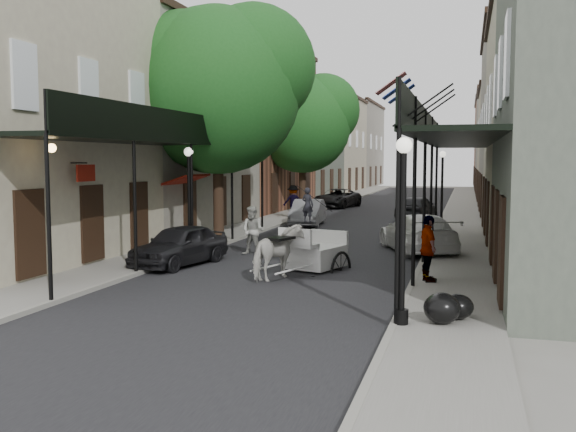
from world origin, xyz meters
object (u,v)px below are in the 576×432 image
Objects in this scene: pedestrian_sidewalk_right at (428,249)px; car_left_mid at (308,213)px; pedestrian_walking at (253,231)px; lamppost_right_near at (403,228)px; car_right_near at (418,233)px; pedestrian_sidewalk_left at (293,201)px; car_left_near at (180,245)px; horse at (278,253)px; tree_far at (309,120)px; car_right_far at (417,208)px; car_left_far at (337,198)px; carriage at (322,236)px; lamppost_right_far at (442,187)px; tree_near at (228,84)px; lamppost_left at (189,198)px.

pedestrian_sidewalk_right is 16.17m from car_left_mid.
pedestrian_walking is at bearing 37.17° from pedestrian_sidewalk_right.
car_right_near is at bearing 92.58° from lamppost_right_near.
pedestrian_sidewalk_left is 16.35m from car_left_near.
lamppost_right_near is at bearing 149.07° from horse.
car_left_mid is 10.30m from car_right_near.
lamppost_right_near is 11.17m from car_right_near.
tree_far is 1.76× the size of car_right_near.
car_left_far is at bearing -43.27° from car_right_far.
horse is 18.34m from pedestrian_sidewalk_left.
tree_far is 4.80× the size of pedestrian_sidewalk_right.
carriage is 0.53× the size of car_right_near.
lamppost_right_near is 20.00m from lamppost_right_far.
lamppost_right_near is at bearing -46.92° from carriage.
lamppost_right_near is 2.03× the size of horse.
pedestrian_sidewalk_right is at bearing 76.41° from car_right_near.
pedestrian_sidewalk_right is 0.44× the size of car_left_mid.
tree_near is 9.34m from car_left_mid.
tree_near is at bearing 124.27° from lamppost_right_near.
tree_near is 15.39m from lamppost_right_near.
car_right_far is at bearing 76.08° from pedestrian_walking.
lamppost_right_near reaches higher than car_right_near.
lamppost_right_near is 0.90× the size of car_left_mid.
lamppost_left reaches higher than car_left_far.
lamppost_right_near is 6.11m from horse.
tree_far is 4.91× the size of pedestrian_walking.
car_left_far is (-0.05, 26.09, 0.01)m from car_left_near.
pedestrian_sidewalk_right reaches higher than car_right_near.
tree_far reaches higher than car_left_mid.
lamppost_right_near reaches higher than car_left_far.
tree_near is 2.60× the size of lamppost_left.
carriage is at bearing 21.39° from car_left_near.
tree_far is at bearing -82.75° from car_right_near.
car_left_mid is (-2.80, 14.79, -0.10)m from horse.
tree_far is (-0.05, 14.00, -0.65)m from tree_near.
carriage reaches higher than car_left_near.
car_left_mid is (-6.70, -0.69, -1.37)m from lamppost_right_far.
car_left_mid is 0.85× the size of car_left_far.
carriage reaches higher than car_right_far.
pedestrian_sidewalk_right is (6.34, -4.05, 0.14)m from pedestrian_walking.
pedestrian_sidewalk_right is at bearing -41.15° from tree_near.
pedestrian_walking is 13.75m from pedestrian_sidewalk_left.
pedestrian_walking is 7.52m from pedestrian_sidewalk_right.
lamppost_right_far is 2.07× the size of pedestrian_sidewalk_right.
tree_near is at bearing 91.34° from lamppost_left.
pedestrian_sidewalk_right is at bearing 105.29° from car_right_far.
car_right_far is at bearing 66.97° from lamppost_left.
pedestrian_walking reaches higher than car_left_mid.
pedestrian_sidewalk_left is at bearing 5.59° from pedestrian_sidewalk_right.
tree_far is 1.78× the size of car_left_far.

